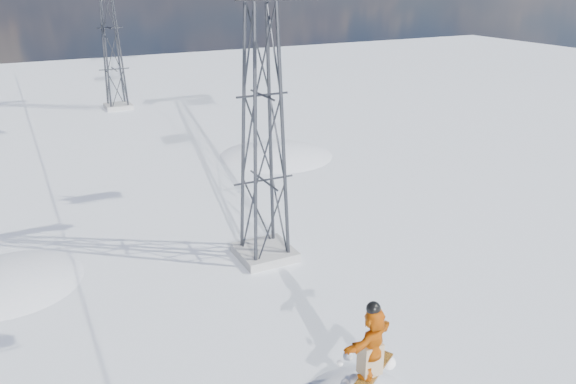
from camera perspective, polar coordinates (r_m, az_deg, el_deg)
name	(u,v)px	position (r m, az deg, el deg)	size (l,w,h in m)	color
snow_terrain	(77,331)	(34.16, -20.61, -13.06)	(39.00, 37.00, 22.00)	white
lift_tower_near	(262,96)	(17.25, -2.63, 9.71)	(5.20, 1.80, 11.43)	#999999
lift_tower_far	(110,28)	(41.16, -17.67, 15.55)	(5.20, 1.80, 11.43)	#999999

